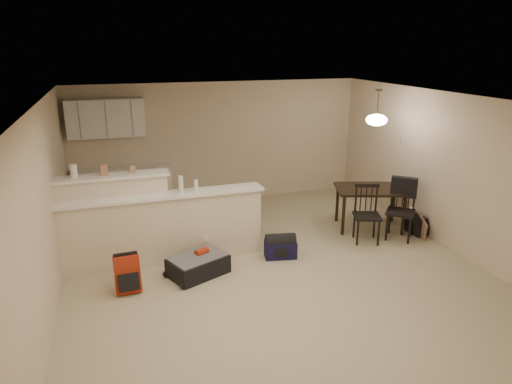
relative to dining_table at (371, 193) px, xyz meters
name	(u,v)px	position (x,y,z in m)	size (l,w,h in m)	color
room	(278,192)	(-2.20, -1.13, 0.58)	(7.00, 7.02, 2.50)	#B4AA8B
breakfast_bar	(146,225)	(-3.96, -0.15, -0.06)	(3.08, 0.58, 1.39)	beige
upper_cabinets	(106,118)	(-4.40, 2.19, 1.23)	(1.40, 0.34, 0.70)	white
kitchen_counter	(124,193)	(-4.20, 2.06, -0.22)	(1.80, 0.60, 0.90)	white
thermostat	(399,140)	(0.78, 0.42, 0.83)	(0.02, 0.12, 0.12)	beige
jar	(74,171)	(-4.89, -0.01, 0.82)	(0.10, 0.10, 0.20)	silver
cereal_box	(104,170)	(-4.48, -0.01, 0.80)	(0.10, 0.07, 0.16)	#A67455
small_box	(133,169)	(-4.08, -0.01, 0.78)	(0.08, 0.06, 0.12)	#A67455
bottle_a	(181,184)	(-3.41, -0.23, 0.55)	(0.07, 0.07, 0.26)	silver
bottle_b	(196,185)	(-3.19, -0.23, 0.51)	(0.06, 0.06, 0.18)	silver
dining_table	(371,193)	(0.00, 0.00, 0.00)	(1.41, 1.15, 0.76)	black
pendant_lamp	(377,119)	(0.00, 0.00, 1.32)	(0.36, 0.36, 0.62)	brown
dining_chair_near	(367,215)	(-0.37, -0.53, -0.18)	(0.43, 0.41, 0.98)	black
dining_chair_far	(401,210)	(0.24, -0.59, -0.15)	(0.45, 0.43, 1.03)	black
suitcase	(198,266)	(-3.31, -0.81, -0.53)	(0.81, 0.53, 0.27)	black
red_backpack	(127,274)	(-4.31, -0.98, -0.42)	(0.34, 0.21, 0.50)	#A72A12
navy_duffel	(280,249)	(-1.96, -0.65, -0.53)	(0.49, 0.27, 0.27)	#131137
black_daypack	(416,226)	(0.65, -0.52, -0.51)	(0.37, 0.26, 0.32)	black
cardboard_sheet	(421,227)	(0.65, -0.64, -0.49)	(0.48, 0.02, 0.36)	#A67455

